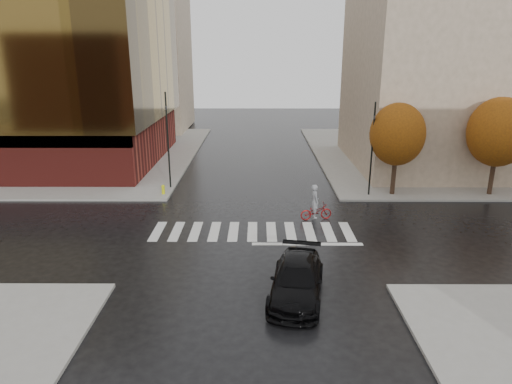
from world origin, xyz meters
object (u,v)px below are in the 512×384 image
cyclist (316,208)px  fire_hydrant (163,189)px  traffic_light_nw (168,135)px  sedan (297,280)px  traffic_light_ne (372,144)px

cyclist → fire_hydrant: 11.42m
traffic_light_nw → fire_hydrant: traffic_light_nw is taller
cyclist → fire_hydrant: size_ratio=3.28×
traffic_light_nw → sedan: bearing=22.2°
traffic_light_nw → fire_hydrant: size_ratio=10.32×
cyclist → traffic_light_ne: bearing=-55.0°
sedan → traffic_light_ne: 15.64m
traffic_light_nw → fire_hydrant: bearing=-12.1°
cyclist → traffic_light_nw: bearing=45.4°
sedan → traffic_light_nw: size_ratio=0.74×
fire_hydrant → cyclist: bearing=-24.7°
sedan → fire_hydrant: size_ratio=7.62×
traffic_light_ne → cyclist: bearing=57.8°
cyclist → traffic_light_ne: (4.40, 4.72, 3.05)m
sedan → cyclist: cyclist is taller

